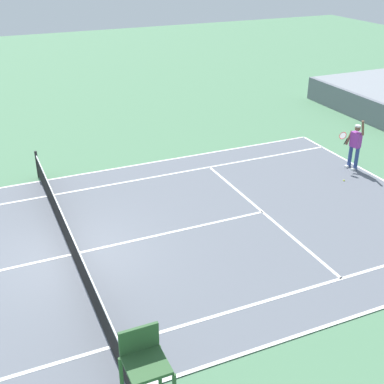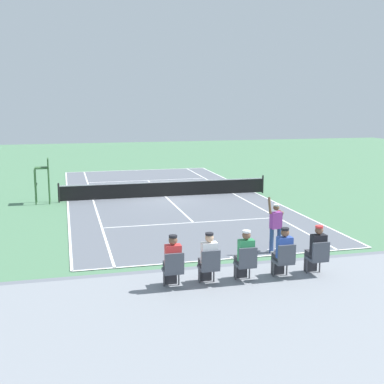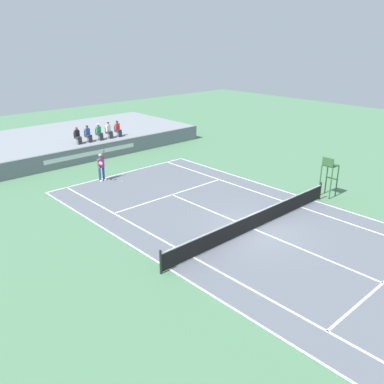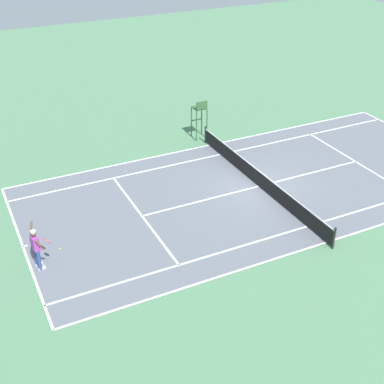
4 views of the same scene
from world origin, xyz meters
name	(u,v)px [view 4 (image 4 of 4)]	position (x,y,z in m)	size (l,w,h in m)	color
ground_plane	(258,187)	(0.00, 0.00, 0.00)	(80.00, 80.00, 0.00)	#4C7A56
court	(258,187)	(0.00, 0.00, 0.01)	(11.08, 23.88, 0.03)	slate
net	(259,178)	(0.00, 0.00, 0.52)	(11.98, 0.10, 1.07)	black
tennis_player	(36,248)	(-1.75, 11.54, 0.99)	(0.75, 0.71, 2.08)	navy
tennis_ball	(60,249)	(-0.88, 10.49, 0.03)	(0.07, 0.07, 0.07)	#D1E533
umpire_chair	(200,114)	(6.71, 0.00, 1.56)	(0.77, 0.77, 2.44)	#2D562D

